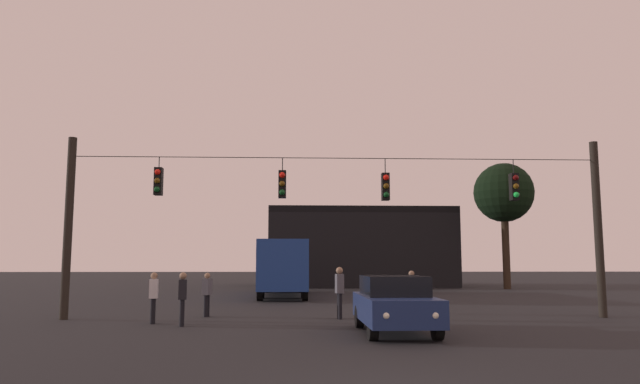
{
  "coord_description": "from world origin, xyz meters",
  "views": [
    {
      "loc": [
        -1.43,
        -8.68,
        1.89
      ],
      "look_at": [
        -0.55,
        13.03,
        4.53
      ],
      "focal_mm": 32.54,
      "sensor_mm": 36.0,
      "label": 1
    }
  ],
  "objects": [
    {
      "name": "ground_plane",
      "position": [
        0.0,
        24.5,
        0.0
      ],
      "size": [
        168.0,
        168.0,
        0.0
      ],
      "primitive_type": "plane",
      "color": "black",
      "rests_on": "ground"
    },
    {
      "name": "overhead_signal_span",
      "position": [
        -0.02,
        11.2,
        3.54
      ],
      "size": [
        18.56,
        0.44,
        6.15
      ],
      "color": "black",
      "rests_on": "ground"
    },
    {
      "name": "city_bus",
      "position": [
        -2.17,
        24.46,
        1.87
      ],
      "size": [
        2.71,
        11.04,
        3.0
      ],
      "color": "navy",
      "rests_on": "ground"
    },
    {
      "name": "car_near_right",
      "position": [
        1.21,
        7.03,
        0.8
      ],
      "size": [
        1.83,
        4.35,
        1.52
      ],
      "color": "navy",
      "rests_on": "ground"
    },
    {
      "name": "pedestrian_crossing_left",
      "position": [
        -4.81,
        8.95,
        0.89
      ],
      "size": [
        0.3,
        0.4,
        1.59
      ],
      "color": "black",
      "rests_on": "ground"
    },
    {
      "name": "pedestrian_crossing_center",
      "position": [
        -5.85,
        9.73,
        0.88
      ],
      "size": [
        0.29,
        0.39,
        1.57
      ],
      "color": "black",
      "rests_on": "ground"
    },
    {
      "name": "pedestrian_crossing_right",
      "position": [
        2.86,
        12.94,
        0.88
      ],
      "size": [
        0.26,
        0.37,
        1.58
      ],
      "color": "black",
      "rests_on": "ground"
    },
    {
      "name": "pedestrian_near_bus",
      "position": [
        -4.55,
        11.98,
        0.85
      ],
      "size": [
        0.33,
        0.41,
        1.52
      ],
      "color": "black",
      "rests_on": "ground"
    },
    {
      "name": "pedestrian_trailing",
      "position": [
        0.03,
        11.01,
        0.98
      ],
      "size": [
        0.29,
        0.39,
        1.73
      ],
      "color": "black",
      "rests_on": "ground"
    },
    {
      "name": "corner_building",
      "position": [
        3.63,
        38.98,
        3.04
      ],
      "size": [
        14.27,
        10.17,
        6.07
      ],
      "color": "black",
      "rests_on": "ground"
    },
    {
      "name": "tree_left_silhouette",
      "position": [
        13.57,
        32.4,
        6.83
      ],
      "size": [
        4.27,
        4.27,
        9.04
      ],
      "color": "#2D2116",
      "rests_on": "ground"
    }
  ]
}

